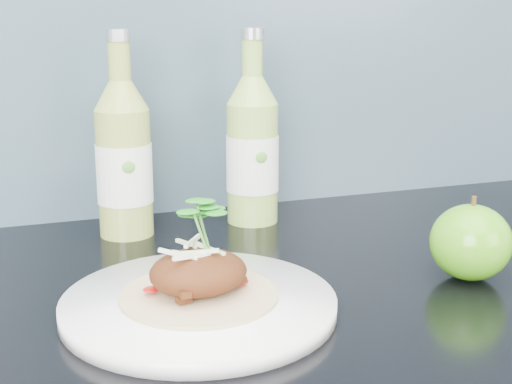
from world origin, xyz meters
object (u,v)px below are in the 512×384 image
(cider_bottle_left, at_px, (124,160))
(cider_bottle_right, at_px, (252,151))
(green_apple, at_px, (471,242))
(dinner_plate, at_px, (199,305))

(cider_bottle_left, distance_m, cider_bottle_right, 0.18)
(green_apple, height_order, cider_bottle_left, cider_bottle_left)
(green_apple, xyz_separation_m, cider_bottle_left, (-0.33, 0.28, 0.06))
(dinner_plate, xyz_separation_m, green_apple, (0.30, -0.01, 0.03))
(dinner_plate, bearing_deg, cider_bottle_left, 95.13)
(green_apple, bearing_deg, dinner_plate, 178.05)
(green_apple, distance_m, cider_bottle_right, 0.33)
(green_apple, height_order, cider_bottle_right, cider_bottle_right)
(cider_bottle_left, bearing_deg, green_apple, -47.03)
(dinner_plate, distance_m, cider_bottle_right, 0.33)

